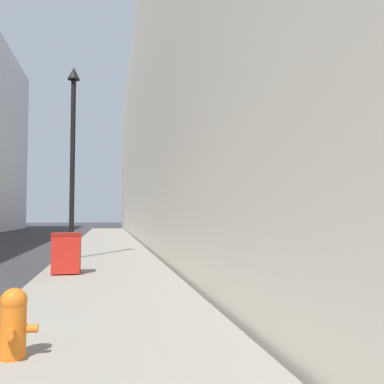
% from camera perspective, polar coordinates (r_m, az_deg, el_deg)
% --- Properties ---
extents(sidewalk_right, '(3.52, 60.00, 0.15)m').
position_cam_1_polar(sidewalk_right, '(21.10, -11.20, -7.44)').
color(sidewalk_right, gray).
rests_on(sidewalk_right, ground).
extents(building_right_stone, '(12.00, 60.00, 16.84)m').
position_cam_1_polar(building_right_stone, '(30.83, 3.97, 9.50)').
color(building_right_stone, beige).
rests_on(building_right_stone, ground).
extents(fire_hydrant, '(0.51, 0.40, 0.75)m').
position_cam_1_polar(fire_hydrant, '(5.17, -22.73, -15.62)').
color(fire_hydrant, orange).
rests_on(fire_hydrant, sidewalk_right).
extents(trash_bin, '(0.73, 0.63, 1.08)m').
position_cam_1_polar(trash_bin, '(11.78, -16.40, -7.77)').
color(trash_bin, red).
rests_on(trash_bin, sidewalk_right).
extents(lamppost, '(0.45, 0.45, 6.91)m').
position_cam_1_polar(lamppost, '(16.04, -15.62, 5.73)').
color(lamppost, black).
rests_on(lamppost, sidewalk_right).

